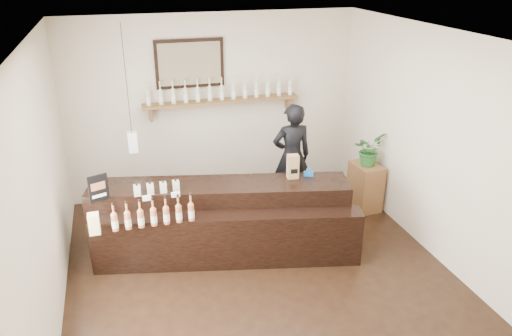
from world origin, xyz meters
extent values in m
plane|color=black|center=(0.00, 0.00, 0.00)|extent=(5.00, 5.00, 0.00)
plane|color=beige|center=(0.00, 2.50, 1.40)|extent=(4.50, 0.00, 4.50)
plane|color=beige|center=(0.00, -2.50, 1.40)|extent=(4.50, 0.00, 4.50)
plane|color=beige|center=(-2.25, 0.00, 1.40)|extent=(0.00, 5.00, 5.00)
plane|color=beige|center=(2.25, 0.00, 1.40)|extent=(0.00, 5.00, 5.00)
plane|color=white|center=(0.00, 0.00, 2.80)|extent=(5.00, 5.00, 0.00)
cube|color=brown|center=(0.10, 2.37, 1.50)|extent=(2.40, 0.25, 0.04)
cube|color=brown|center=(-0.98, 2.40, 1.38)|extent=(0.04, 0.20, 0.20)
cube|color=brown|center=(1.18, 2.40, 1.38)|extent=(0.04, 0.20, 0.20)
cube|color=black|center=(-0.35, 2.47, 2.08)|extent=(1.02, 0.04, 0.72)
cube|color=#4C4131|center=(-0.35, 2.44, 2.08)|extent=(0.92, 0.01, 0.62)
cube|color=white|center=(-1.30, 1.60, 1.25)|extent=(0.12, 0.12, 0.28)
cylinder|color=black|center=(-1.30, 1.60, 2.09)|extent=(0.01, 0.01, 1.41)
cylinder|color=beige|center=(-1.00, 2.37, 1.62)|extent=(0.07, 0.07, 0.20)
cone|color=beige|center=(-1.00, 2.37, 1.75)|extent=(0.07, 0.07, 0.05)
cylinder|color=beige|center=(-1.00, 2.37, 1.81)|extent=(0.02, 0.02, 0.07)
cylinder|color=yellow|center=(-1.00, 2.37, 1.86)|extent=(0.03, 0.03, 0.02)
cylinder|color=white|center=(-1.00, 2.37, 1.60)|extent=(0.07, 0.07, 0.09)
cylinder|color=beige|center=(-0.82, 2.37, 1.62)|extent=(0.07, 0.07, 0.20)
cone|color=beige|center=(-0.82, 2.37, 1.75)|extent=(0.07, 0.07, 0.05)
cylinder|color=beige|center=(-0.82, 2.37, 1.81)|extent=(0.02, 0.02, 0.07)
cylinder|color=yellow|center=(-0.82, 2.37, 1.86)|extent=(0.03, 0.03, 0.02)
cylinder|color=white|center=(-0.82, 2.37, 1.60)|extent=(0.07, 0.07, 0.09)
cylinder|color=beige|center=(-0.63, 2.37, 1.62)|extent=(0.07, 0.07, 0.20)
cone|color=beige|center=(-0.63, 2.37, 1.75)|extent=(0.07, 0.07, 0.05)
cylinder|color=beige|center=(-0.63, 2.37, 1.81)|extent=(0.02, 0.02, 0.07)
cylinder|color=yellow|center=(-0.63, 2.37, 1.86)|extent=(0.03, 0.03, 0.02)
cylinder|color=white|center=(-0.63, 2.37, 1.60)|extent=(0.07, 0.07, 0.09)
cylinder|color=beige|center=(-0.45, 2.37, 1.62)|extent=(0.07, 0.07, 0.20)
cone|color=beige|center=(-0.45, 2.37, 1.75)|extent=(0.07, 0.07, 0.05)
cylinder|color=beige|center=(-0.45, 2.37, 1.81)|extent=(0.02, 0.02, 0.07)
cylinder|color=yellow|center=(-0.45, 2.37, 1.86)|extent=(0.03, 0.03, 0.02)
cylinder|color=white|center=(-0.45, 2.37, 1.60)|extent=(0.07, 0.07, 0.09)
cylinder|color=beige|center=(-0.27, 2.37, 1.62)|extent=(0.07, 0.07, 0.20)
cone|color=beige|center=(-0.27, 2.37, 1.75)|extent=(0.07, 0.07, 0.05)
cylinder|color=beige|center=(-0.27, 2.37, 1.81)|extent=(0.02, 0.02, 0.07)
cylinder|color=yellow|center=(-0.27, 2.37, 1.86)|extent=(0.03, 0.03, 0.02)
cylinder|color=white|center=(-0.27, 2.37, 1.60)|extent=(0.07, 0.07, 0.09)
cylinder|color=beige|center=(-0.08, 2.37, 1.62)|extent=(0.07, 0.07, 0.20)
cone|color=beige|center=(-0.08, 2.37, 1.75)|extent=(0.07, 0.07, 0.05)
cylinder|color=beige|center=(-0.08, 2.37, 1.81)|extent=(0.02, 0.02, 0.07)
cylinder|color=yellow|center=(-0.08, 2.37, 1.86)|extent=(0.03, 0.03, 0.02)
cylinder|color=white|center=(-0.08, 2.37, 1.60)|extent=(0.07, 0.07, 0.09)
cylinder|color=beige|center=(0.10, 2.37, 1.62)|extent=(0.07, 0.07, 0.20)
cone|color=beige|center=(0.10, 2.37, 1.75)|extent=(0.07, 0.07, 0.05)
cylinder|color=beige|center=(0.10, 2.37, 1.81)|extent=(0.02, 0.02, 0.07)
cylinder|color=yellow|center=(0.10, 2.37, 1.86)|extent=(0.03, 0.03, 0.02)
cylinder|color=white|center=(0.10, 2.37, 1.60)|extent=(0.07, 0.07, 0.09)
cylinder|color=beige|center=(0.28, 2.37, 1.62)|extent=(0.07, 0.07, 0.20)
cone|color=beige|center=(0.28, 2.37, 1.75)|extent=(0.07, 0.07, 0.05)
cylinder|color=beige|center=(0.28, 2.37, 1.81)|extent=(0.02, 0.02, 0.07)
cylinder|color=yellow|center=(0.28, 2.37, 1.86)|extent=(0.03, 0.03, 0.02)
cylinder|color=white|center=(0.28, 2.37, 1.60)|extent=(0.07, 0.07, 0.09)
cylinder|color=beige|center=(0.47, 2.37, 1.62)|extent=(0.07, 0.07, 0.20)
cone|color=beige|center=(0.47, 2.37, 1.75)|extent=(0.07, 0.07, 0.05)
cylinder|color=beige|center=(0.47, 2.37, 1.81)|extent=(0.02, 0.02, 0.07)
cylinder|color=yellow|center=(0.47, 2.37, 1.86)|extent=(0.03, 0.03, 0.02)
cylinder|color=white|center=(0.47, 2.37, 1.60)|extent=(0.07, 0.07, 0.09)
cylinder|color=beige|center=(0.65, 2.37, 1.62)|extent=(0.07, 0.07, 0.20)
cone|color=beige|center=(0.65, 2.37, 1.75)|extent=(0.07, 0.07, 0.05)
cylinder|color=beige|center=(0.65, 2.37, 1.81)|extent=(0.02, 0.02, 0.07)
cylinder|color=yellow|center=(0.65, 2.37, 1.86)|extent=(0.03, 0.03, 0.02)
cylinder|color=white|center=(0.65, 2.37, 1.60)|extent=(0.07, 0.07, 0.09)
cylinder|color=beige|center=(0.83, 2.37, 1.62)|extent=(0.07, 0.07, 0.20)
cone|color=beige|center=(0.83, 2.37, 1.75)|extent=(0.07, 0.07, 0.05)
cylinder|color=beige|center=(0.83, 2.37, 1.81)|extent=(0.02, 0.02, 0.07)
cylinder|color=yellow|center=(0.83, 2.37, 1.86)|extent=(0.03, 0.03, 0.02)
cylinder|color=white|center=(0.83, 2.37, 1.60)|extent=(0.07, 0.07, 0.09)
cylinder|color=beige|center=(1.02, 2.37, 1.62)|extent=(0.07, 0.07, 0.20)
cone|color=beige|center=(1.02, 2.37, 1.75)|extent=(0.07, 0.07, 0.05)
cylinder|color=beige|center=(1.02, 2.37, 1.81)|extent=(0.02, 0.02, 0.07)
cylinder|color=yellow|center=(1.02, 2.37, 1.86)|extent=(0.03, 0.03, 0.02)
cylinder|color=white|center=(1.02, 2.37, 1.60)|extent=(0.07, 0.07, 0.09)
cylinder|color=beige|center=(1.20, 2.37, 1.62)|extent=(0.07, 0.07, 0.20)
cone|color=beige|center=(1.20, 2.37, 1.75)|extent=(0.07, 0.07, 0.05)
cylinder|color=beige|center=(1.20, 2.37, 1.81)|extent=(0.02, 0.02, 0.07)
cylinder|color=yellow|center=(1.20, 2.37, 1.86)|extent=(0.03, 0.03, 0.02)
cylinder|color=white|center=(1.20, 2.37, 1.60)|extent=(0.07, 0.07, 0.09)
cube|color=black|center=(-0.32, 0.70, 0.46)|extent=(3.31, 1.28, 0.91)
cube|color=black|center=(-0.32, 0.27, 0.35)|extent=(3.25, 1.00, 0.69)
cube|color=white|center=(-1.23, 0.49, 0.94)|extent=(0.10, 0.04, 0.05)
cube|color=white|center=(-0.90, 0.49, 0.94)|extent=(0.10, 0.04, 0.05)
cube|color=#D5CB82|center=(-1.84, 0.27, 0.75)|extent=(0.12, 0.12, 0.12)
cube|color=#D5CB82|center=(-1.84, 0.27, 0.87)|extent=(0.12, 0.12, 0.12)
cube|color=beige|center=(-1.33, 0.65, 0.97)|extent=(0.08, 0.08, 0.13)
cube|color=beige|center=(-1.33, 0.61, 0.97)|extent=(0.07, 0.00, 0.06)
cylinder|color=black|center=(-1.33, 0.65, 1.05)|extent=(0.02, 0.02, 0.03)
cube|color=beige|center=(-1.17, 0.65, 0.97)|extent=(0.08, 0.08, 0.13)
cube|color=beige|center=(-1.17, 0.61, 0.97)|extent=(0.07, 0.00, 0.06)
cylinder|color=black|center=(-1.17, 0.65, 1.05)|extent=(0.02, 0.02, 0.03)
cube|color=beige|center=(-1.02, 0.65, 0.97)|extent=(0.08, 0.08, 0.13)
cube|color=beige|center=(-1.02, 0.61, 0.97)|extent=(0.07, 0.00, 0.06)
cylinder|color=black|center=(-1.02, 0.65, 1.05)|extent=(0.02, 0.02, 0.03)
cube|color=beige|center=(-0.87, 0.65, 0.97)|extent=(0.08, 0.08, 0.13)
cube|color=beige|center=(-0.87, 0.61, 0.97)|extent=(0.07, 0.00, 0.06)
cylinder|color=black|center=(-0.87, 0.65, 1.05)|extent=(0.02, 0.02, 0.03)
cylinder|color=#B3673C|center=(-1.62, 0.27, 0.79)|extent=(0.07, 0.07, 0.20)
cone|color=#B3673C|center=(-1.62, 0.27, 0.92)|extent=(0.07, 0.07, 0.05)
cylinder|color=#B3673C|center=(-1.62, 0.27, 0.98)|extent=(0.02, 0.02, 0.07)
cylinder|color=black|center=(-1.62, 0.27, 1.03)|extent=(0.03, 0.03, 0.02)
cylinder|color=white|center=(-1.62, 0.27, 0.77)|extent=(0.07, 0.07, 0.09)
cylinder|color=#B3673C|center=(-1.47, 0.27, 0.79)|extent=(0.07, 0.07, 0.20)
cone|color=#B3673C|center=(-1.47, 0.27, 0.92)|extent=(0.07, 0.07, 0.05)
cylinder|color=#B3673C|center=(-1.47, 0.27, 0.98)|extent=(0.02, 0.02, 0.07)
cylinder|color=black|center=(-1.47, 0.27, 1.03)|extent=(0.03, 0.03, 0.02)
cylinder|color=white|center=(-1.47, 0.27, 0.77)|extent=(0.07, 0.07, 0.09)
cylinder|color=#B3673C|center=(-1.33, 0.27, 0.79)|extent=(0.07, 0.07, 0.20)
cone|color=#B3673C|center=(-1.33, 0.27, 0.92)|extent=(0.07, 0.07, 0.05)
cylinder|color=#B3673C|center=(-1.33, 0.27, 0.98)|extent=(0.02, 0.02, 0.07)
cylinder|color=black|center=(-1.33, 0.27, 1.03)|extent=(0.03, 0.03, 0.02)
cylinder|color=white|center=(-1.33, 0.27, 0.77)|extent=(0.07, 0.07, 0.09)
cylinder|color=#B3673C|center=(-1.18, 0.27, 0.79)|extent=(0.07, 0.07, 0.20)
cone|color=#B3673C|center=(-1.18, 0.27, 0.92)|extent=(0.07, 0.07, 0.05)
cylinder|color=#B3673C|center=(-1.18, 0.27, 0.98)|extent=(0.02, 0.02, 0.07)
cylinder|color=black|center=(-1.18, 0.27, 1.03)|extent=(0.03, 0.03, 0.02)
cylinder|color=white|center=(-1.18, 0.27, 0.77)|extent=(0.07, 0.07, 0.09)
cylinder|color=#B3673C|center=(-1.04, 0.27, 0.79)|extent=(0.07, 0.07, 0.20)
cone|color=#B3673C|center=(-1.04, 0.27, 0.92)|extent=(0.07, 0.07, 0.05)
cylinder|color=#B3673C|center=(-1.04, 0.27, 0.98)|extent=(0.02, 0.02, 0.07)
cylinder|color=black|center=(-1.04, 0.27, 1.03)|extent=(0.03, 0.03, 0.02)
cylinder|color=white|center=(-1.04, 0.27, 0.77)|extent=(0.07, 0.07, 0.09)
cylinder|color=#B3673C|center=(-0.90, 0.27, 0.79)|extent=(0.07, 0.07, 0.20)
cone|color=#B3673C|center=(-0.90, 0.27, 0.92)|extent=(0.07, 0.07, 0.05)
cylinder|color=#B3673C|center=(-0.90, 0.27, 0.98)|extent=(0.02, 0.02, 0.07)
cylinder|color=black|center=(-0.90, 0.27, 1.03)|extent=(0.03, 0.03, 0.02)
cylinder|color=white|center=(-0.90, 0.27, 0.77)|extent=(0.07, 0.07, 0.09)
cylinder|color=#B3673C|center=(-0.75, 0.27, 0.79)|extent=(0.07, 0.07, 0.20)
cone|color=#B3673C|center=(-0.75, 0.27, 0.92)|extent=(0.07, 0.07, 0.05)
cylinder|color=#B3673C|center=(-0.75, 0.27, 0.98)|extent=(0.02, 0.02, 0.07)
cylinder|color=black|center=(-0.75, 0.27, 1.03)|extent=(0.03, 0.03, 0.02)
cylinder|color=white|center=(-0.75, 0.27, 0.77)|extent=(0.07, 0.07, 0.09)
cube|color=black|center=(-1.76, 0.62, 1.08)|extent=(0.22, 0.10, 0.33)
cube|color=brown|center=(-1.76, 0.61, 1.10)|extent=(0.16, 0.06, 0.09)
cube|color=white|center=(-1.76, 0.61, 0.98)|extent=(0.16, 0.06, 0.04)
cube|color=#A37E4E|center=(0.62, 0.62, 1.07)|extent=(0.15, 0.12, 0.31)
cube|color=black|center=(0.62, 0.56, 1.02)|extent=(0.09, 0.01, 0.06)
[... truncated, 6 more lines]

